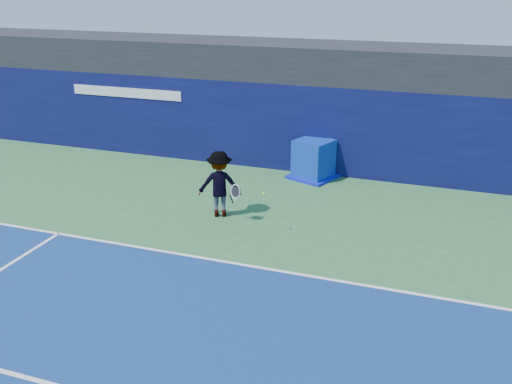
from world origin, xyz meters
TOP-DOWN VIEW (x-y plane):
  - ground at (0.00, 0.00)m, footprint 80.00×80.00m
  - baseline at (0.00, 3.00)m, footprint 24.00×0.10m
  - stadium_band at (0.00, 11.50)m, footprint 36.00×3.00m
  - back_wall_assembly at (-0.00, 10.50)m, footprint 36.00×1.03m
  - equipment_cart at (0.26, 9.60)m, footprint 1.75×1.75m
  - tennis_player at (-1.44, 5.59)m, footprint 1.46×1.07m
  - tennis_ball at (0.13, 4.80)m, footprint 0.07×0.07m

SIDE VIEW (x-z plane):
  - ground at x=0.00m, z-range 0.00..0.00m
  - baseline at x=0.00m, z-range 0.01..0.01m
  - equipment_cart at x=0.26m, z-range -0.06..1.25m
  - tennis_player at x=-1.44m, z-range 0.00..1.89m
  - tennis_ball at x=0.13m, z-range 1.12..1.19m
  - back_wall_assembly at x=0.00m, z-range 0.00..3.00m
  - stadium_band at x=0.00m, z-range 3.00..4.20m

